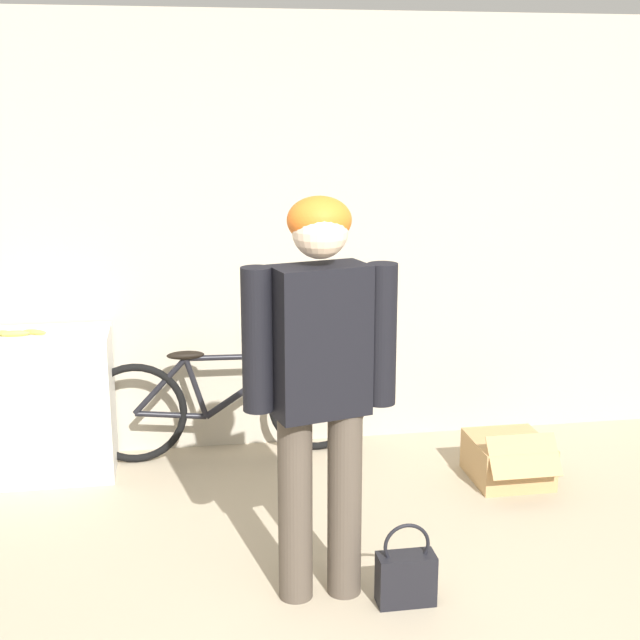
{
  "coord_description": "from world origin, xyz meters",
  "views": [
    {
      "loc": [
        -0.73,
        -2.43,
        2.1
      ],
      "look_at": [
        -0.15,
        1.02,
        1.23
      ],
      "focal_mm": 50.0,
      "sensor_mm": 36.0,
      "label": 1
    }
  ],
  "objects_px": {
    "banana": "(14,333)",
    "handbag": "(406,576)",
    "bicycle": "(228,404)",
    "person": "(320,369)",
    "cardboard_box": "(508,459)"
  },
  "relations": [
    {
      "from": "person",
      "to": "banana",
      "type": "bearing_deg",
      "value": 119.69
    },
    {
      "from": "person",
      "to": "banana",
      "type": "relative_size",
      "value": 4.88
    },
    {
      "from": "bicycle",
      "to": "person",
      "type": "bearing_deg",
      "value": -80.71
    },
    {
      "from": "person",
      "to": "handbag",
      "type": "xyz_separation_m",
      "value": [
        0.35,
        -0.14,
        -0.9
      ]
    },
    {
      "from": "handbag",
      "to": "cardboard_box",
      "type": "xyz_separation_m",
      "value": [
        0.9,
        1.15,
        -0.01
      ]
    },
    {
      "from": "banana",
      "to": "handbag",
      "type": "bearing_deg",
      "value": -42.55
    },
    {
      "from": "bicycle",
      "to": "handbag",
      "type": "bearing_deg",
      "value": -70.84
    },
    {
      "from": "banana",
      "to": "cardboard_box",
      "type": "bearing_deg",
      "value": -10.64
    },
    {
      "from": "banana",
      "to": "bicycle",
      "type": "bearing_deg",
      "value": 4.81
    },
    {
      "from": "banana",
      "to": "handbag",
      "type": "height_order",
      "value": "banana"
    },
    {
      "from": "person",
      "to": "banana",
      "type": "height_order",
      "value": "person"
    },
    {
      "from": "cardboard_box",
      "to": "handbag",
      "type": "bearing_deg",
      "value": -128.16
    },
    {
      "from": "bicycle",
      "to": "handbag",
      "type": "distance_m",
      "value": 1.88
    },
    {
      "from": "person",
      "to": "cardboard_box",
      "type": "distance_m",
      "value": 1.85
    },
    {
      "from": "bicycle",
      "to": "handbag",
      "type": "relative_size",
      "value": 4.61
    }
  ]
}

